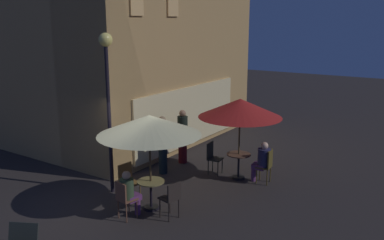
% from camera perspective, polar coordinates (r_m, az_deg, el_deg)
% --- Properties ---
extents(ground_plane, '(60.00, 60.00, 0.00)m').
position_cam_1_polar(ground_plane, '(10.80, -11.96, -11.73)').
color(ground_plane, '#2A2423').
extents(cafe_building, '(8.60, 8.67, 7.41)m').
position_cam_1_polar(cafe_building, '(15.34, -11.48, 10.02)').
color(cafe_building, tan).
rests_on(cafe_building, ground).
extents(street_lamp_near_corner, '(0.35, 0.35, 4.28)m').
position_cam_1_polar(street_lamp_near_corner, '(10.86, -11.65, 5.55)').
color(street_lamp_near_corner, black).
rests_on(street_lamp_near_corner, ground).
extents(cafe_table_0, '(0.71, 0.71, 0.76)m').
position_cam_1_polar(cafe_table_0, '(12.28, 6.48, -5.64)').
color(cafe_table_0, black).
rests_on(cafe_table_0, ground).
extents(cafe_table_1, '(0.68, 0.68, 0.74)m').
position_cam_1_polar(cafe_table_1, '(10.35, -5.72, -9.52)').
color(cafe_table_1, black).
rests_on(cafe_table_1, ground).
extents(patio_umbrella_0, '(2.42, 2.42, 2.41)m').
position_cam_1_polar(patio_umbrella_0, '(11.86, 6.68, 1.64)').
color(patio_umbrella_0, black).
rests_on(patio_umbrella_0, ground).
extents(patio_umbrella_1, '(2.51, 2.51, 2.40)m').
position_cam_1_polar(patio_umbrella_1, '(9.83, -5.94, -0.74)').
color(patio_umbrella_1, black).
rests_on(patio_umbrella_1, ground).
extents(cafe_chair_0, '(0.43, 0.43, 1.01)m').
position_cam_1_polar(cafe_chair_0, '(12.00, 10.35, -5.95)').
color(cafe_chair_0, '#4E4019').
rests_on(cafe_chair_0, ground).
extents(cafe_chair_1, '(0.44, 0.44, 0.98)m').
position_cam_1_polar(cafe_chair_1, '(12.58, 2.87, -4.90)').
color(cafe_chair_1, black).
rests_on(cafe_chair_1, ground).
extents(cafe_chair_2, '(0.47, 0.47, 0.92)m').
position_cam_1_polar(cafe_chair_2, '(9.79, -2.84, -10.53)').
color(cafe_chair_2, black).
rests_on(cafe_chair_2, ground).
extents(cafe_chair_3, '(0.48, 0.48, 0.96)m').
position_cam_1_polar(cafe_chair_3, '(10.92, -8.90, -8.01)').
color(cafe_chair_3, brown).
rests_on(cafe_chair_3, ground).
extents(cafe_chair_4, '(0.45, 0.45, 0.94)m').
position_cam_1_polar(cafe_chair_4, '(9.87, -9.38, -10.45)').
color(cafe_chair_4, brown).
rests_on(cafe_chair_4, ground).
extents(patron_seated_0, '(0.41, 0.55, 1.22)m').
position_cam_1_polar(patron_seated_0, '(12.01, 9.73, -5.43)').
color(patron_seated_0, '#5D315E').
rests_on(patron_seated_0, ground).
extents(patron_seated_1, '(0.53, 0.39, 1.18)m').
position_cam_1_polar(patron_seated_1, '(9.91, -8.73, -9.71)').
color(patron_seated_1, '#602F66').
rests_on(patron_seated_1, ground).
extents(patron_standing_2, '(0.31, 0.31, 1.79)m').
position_cam_1_polar(patron_standing_2, '(12.54, -4.09, -3.38)').
color(patron_standing_2, black).
rests_on(patron_standing_2, ground).
extents(patron_standing_3, '(0.33, 0.33, 1.78)m').
position_cam_1_polar(patron_standing_3, '(13.47, -1.31, -2.25)').
color(patron_standing_3, '#521015').
rests_on(patron_standing_3, ground).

